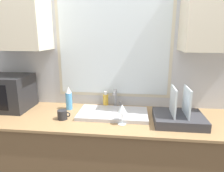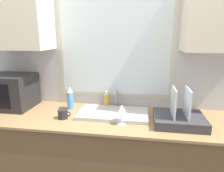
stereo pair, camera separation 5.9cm
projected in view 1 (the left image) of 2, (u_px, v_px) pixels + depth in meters
countertop at (110, 164)px, 1.82m from camera, size 2.51×0.64×0.93m
wall_back at (113, 57)px, 1.87m from camera, size 6.00×0.38×2.60m
sink_basin at (113, 114)px, 1.73m from camera, size 0.60×0.33×0.03m
faucet at (116, 98)px, 1.88m from camera, size 0.08×0.14×0.18m
microwave at (8, 92)px, 1.86m from camera, size 0.40×0.34×0.32m
dish_rack at (179, 117)px, 1.57m from camera, size 0.38×0.32×0.29m
spray_bottle at (69, 99)px, 1.85m from camera, size 0.06×0.06×0.22m
soap_bottle at (106, 101)px, 1.90m from camera, size 0.05×0.05×0.16m
mug_near_sink at (63, 115)px, 1.65m from camera, size 0.11×0.08×0.08m
wine_glass at (122, 109)px, 1.53m from camera, size 0.07×0.07×0.16m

